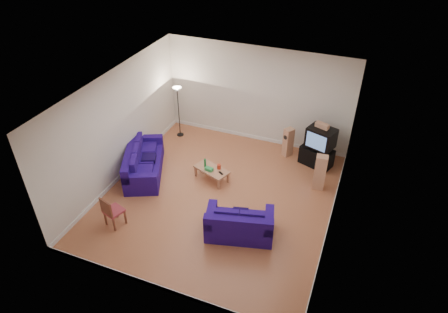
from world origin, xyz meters
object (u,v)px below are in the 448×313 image
at_px(sofa_three_seat, 142,164).
at_px(tv_stand, 316,156).
at_px(sofa_loveseat, 239,226).
at_px(television, 321,138).
at_px(coffee_table, 212,170).

bearing_deg(sofa_three_seat, tv_stand, 91.71).
bearing_deg(sofa_three_seat, sofa_loveseat, 44.59).
bearing_deg(television, coffee_table, -127.02).
bearing_deg(coffee_table, television, 34.08).
xyz_separation_m(sofa_three_seat, television, (4.72, 2.30, 0.66)).
distance_m(tv_stand, television, 0.69).
distance_m(sofa_loveseat, tv_stand, 3.83).
height_order(sofa_loveseat, television, television).
distance_m(sofa_three_seat, television, 5.29).
bearing_deg(sofa_three_seat, television, 91.35).
xyz_separation_m(sofa_three_seat, coffee_table, (2.02, 0.47, -0.00)).
distance_m(coffee_table, tv_stand, 3.24).
relative_size(sofa_three_seat, coffee_table, 2.14).
bearing_deg(coffee_table, sofa_three_seat, -166.94).
bearing_deg(television, sofa_loveseat, -89.62).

